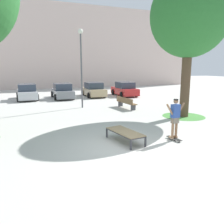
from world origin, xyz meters
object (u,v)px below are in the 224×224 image
object	(u,v)px
park_bench	(126,102)
car_tan	(93,90)
skater	(175,116)
tree_near_right	(190,16)
car_silver	(27,92)
skate_box	(125,132)
car_grey	(62,91)
car_red	(125,89)
skateboard	(174,138)
light_post	(81,57)

from	to	relation	value
park_bench	car_tan	bearing A→B (deg)	91.87
skater	car_tan	bearing A→B (deg)	86.20
tree_near_right	car_silver	distance (m)	15.87
skate_box	car_grey	xyz separation A→B (m)	(-0.25, 14.69, 0.28)
car_grey	skater	bearing A→B (deg)	-81.39
park_bench	car_silver	bearing A→B (deg)	131.49
skate_box	car_red	world-z (taller)	car_red
skate_box	car_tan	size ratio (longest dim) A/B	0.48
skateboard	car_silver	bearing A→B (deg)	109.85
skateboard	car_silver	distance (m)	16.64
skater	tree_near_right	xyz separation A→B (m)	(3.50, 3.81, 4.93)
skate_box	car_grey	world-z (taller)	car_grey
skateboard	car_red	world-z (taller)	car_red
tree_near_right	car_grey	bearing A→B (deg)	116.96
skate_box	skater	xyz separation A→B (m)	(2.06, -0.55, 0.66)
car_silver	car_tan	bearing A→B (deg)	-0.43
skateboard	car_tan	bearing A→B (deg)	86.20
skateboard	park_bench	distance (m)	7.91
light_post	tree_near_right	bearing A→B (deg)	-46.27
car_tan	light_post	size ratio (longest dim) A/B	0.72
car_red	tree_near_right	bearing A→B (deg)	-94.49
skater	car_tan	distance (m)	15.63
skateboard	car_red	size ratio (longest dim) A/B	0.19
skateboard	car_grey	bearing A→B (deg)	98.61
skateboard	light_post	size ratio (longest dim) A/B	0.14
skateboard	car_red	xyz separation A→B (m)	(4.38, 14.93, 0.61)
car_grey	car_tan	distance (m)	3.36
car_silver	car_grey	size ratio (longest dim) A/B	1.01
skater	car_grey	world-z (taller)	skater
skateboard	car_red	bearing A→B (deg)	73.66
car_grey	light_post	xyz separation A→B (m)	(0.57, -5.95, 3.13)
skate_box	car_red	distance (m)	15.76
skate_box	car_grey	distance (m)	14.69
skater	car_tan	world-z (taller)	skater
car_tan	car_red	distance (m)	3.41
car_silver	skate_box	bearing A→B (deg)	-76.62
skateboard	car_silver	world-z (taller)	car_silver
car_tan	park_bench	world-z (taller)	car_tan
tree_near_right	park_bench	size ratio (longest dim) A/B	3.49
tree_near_right	skater	bearing A→B (deg)	-132.62
car_grey	light_post	size ratio (longest dim) A/B	0.72
car_red	park_bench	xyz separation A→B (m)	(-3.09, -7.13, -0.24)
car_silver	car_tan	size ratio (longest dim) A/B	1.01
car_silver	car_red	xyz separation A→B (m)	(10.03, -0.71, 0.00)
skateboard	light_post	bearing A→B (deg)	100.58
car_tan	skateboard	bearing A→B (deg)	-93.80
skate_box	light_post	world-z (taller)	light_post
skate_box	car_grey	bearing A→B (deg)	90.97
car_silver	car_red	world-z (taller)	same
car_red	car_silver	bearing A→B (deg)	175.93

